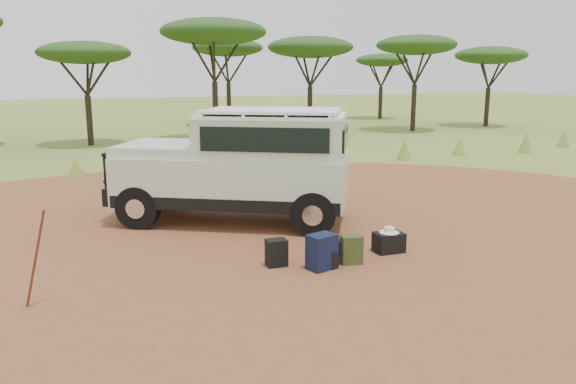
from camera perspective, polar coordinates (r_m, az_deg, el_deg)
name	(u,v)px	position (r m, az deg, el deg)	size (l,w,h in m)	color
ground	(261,250)	(10.96, -2.72, -5.86)	(140.00, 140.00, 0.00)	#577228
dirt_clearing	(261,249)	(10.95, -2.72, -5.84)	(23.00, 23.00, 0.01)	brown
grass_fringe	(176,163)	(19.07, -11.30, 2.87)	(36.60, 1.60, 0.90)	#577228
acacia_treeline	(140,42)	(29.97, -14.80, 14.53)	(46.70, 13.20, 6.26)	#2D2419
safari_vehicle	(241,168)	(12.75, -4.82, 2.43)	(5.57, 4.49, 2.58)	#B3CBAD
walking_staff	(35,259)	(8.90, -24.28, -6.24)	(0.04, 0.04, 1.51)	#602F16
backpack_black	(276,253)	(9.97, -1.18, -6.20)	(0.36, 0.26, 0.49)	black
backpack_navy	(322,252)	(9.81, 3.45, -6.10)	(0.48, 0.34, 0.63)	#111736
backpack_olive	(351,250)	(10.16, 6.44, -5.84)	(0.37, 0.27, 0.52)	#36421E
duffel_navy	(345,250)	(10.32, 5.78, -5.89)	(0.35, 0.26, 0.40)	#111736
hard_case	(389,242)	(10.91, 10.20, -5.06)	(0.54, 0.38, 0.38)	black
stuff_sack	(327,258)	(9.93, 4.03, -6.73)	(0.34, 0.34, 0.34)	black
safari_hat	(389,231)	(10.84, 10.25, -3.89)	(0.38, 0.38, 0.11)	beige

